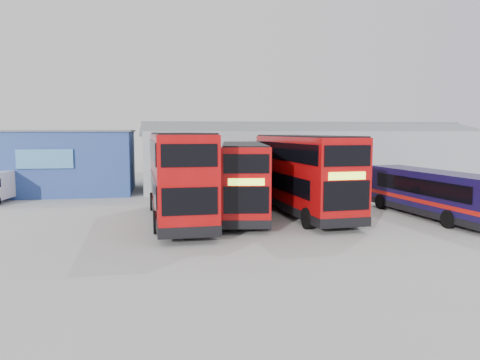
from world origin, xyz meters
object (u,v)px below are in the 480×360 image
at_px(maintenance_shed, 308,157).
at_px(single_decker_blue, 432,195).
at_px(office_block, 57,161).
at_px(double_decker_right, 304,176).
at_px(double_decker_left, 179,178).
at_px(double_decker_centre, 243,180).

bearing_deg(maintenance_shed, single_decker_blue, -84.43).
height_order(office_block, double_decker_right, office_block).
height_order(maintenance_shed, single_decker_blue, maintenance_shed).
relative_size(double_decker_right, single_decker_blue, 1.12).
height_order(double_decker_left, single_decker_blue, double_decker_left).
relative_size(office_block, double_decker_right, 1.08).
bearing_deg(office_block, single_decker_blue, -33.28).
bearing_deg(double_decker_left, double_decker_right, -176.37).
bearing_deg(double_decker_centre, double_decker_left, -159.27).
distance_m(office_block, double_decker_left, 16.90).
distance_m(maintenance_shed, double_decker_left, 20.59).
distance_m(double_decker_centre, double_decker_right, 3.69).
height_order(double_decker_centre, double_decker_right, double_decker_right).
height_order(maintenance_shed, double_decker_centre, maintenance_shed).
bearing_deg(office_block, maintenance_shed, 5.21).
bearing_deg(double_decker_left, single_decker_blue, 172.28).
height_order(office_block, double_decker_centre, office_block).
relative_size(maintenance_shed, single_decker_blue, 2.98).
bearing_deg(single_decker_blue, double_decker_centre, -16.93).
distance_m(office_block, single_decker_blue, 28.39).
bearing_deg(double_decker_left, double_decker_centre, -169.80).
xyz_separation_m(maintenance_shed, double_decker_left, (-12.76, -16.16, -0.15)).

